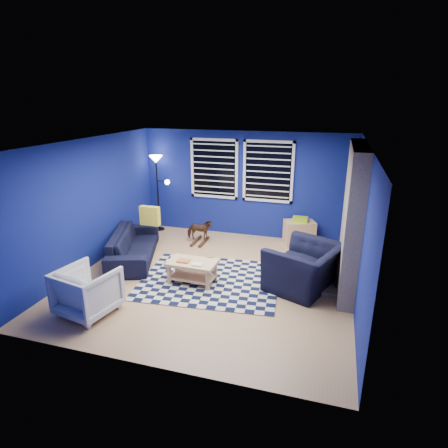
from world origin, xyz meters
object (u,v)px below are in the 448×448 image
at_px(armchair_big, 304,267).
at_px(rocking_horse, 200,230).
at_px(armchair_bent, 88,291).
at_px(coffee_table, 192,267).
at_px(floor_lamp, 157,170).
at_px(sofa, 134,245).
at_px(cabinet, 299,232).
at_px(tv, 355,190).

height_order(armchair_big, rocking_horse, armchair_big).
bearing_deg(armchair_bent, rocking_horse, -89.20).
relative_size(armchair_big, coffee_table, 1.37).
distance_m(armchair_big, floor_lamp, 4.47).
relative_size(sofa, cabinet, 2.63).
xyz_separation_m(cabinet, floor_lamp, (-3.49, -0.03, 1.26)).
bearing_deg(sofa, armchair_bent, 170.35).
height_order(armchair_bent, floor_lamp, floor_lamp).
height_order(armchair_big, cabinet, armchair_big).
bearing_deg(floor_lamp, tv, -2.78).
bearing_deg(floor_lamp, armchair_big, -28.86).
distance_m(tv, floor_lamp, 4.58).
relative_size(tv, armchair_big, 0.81).
xyz_separation_m(armchair_bent, coffee_table, (1.19, 1.39, -0.07)).
distance_m(armchair_bent, rocking_horse, 3.35).
bearing_deg(rocking_horse, floor_lamp, 47.40).
height_order(tv, coffee_table, tv).
bearing_deg(floor_lamp, cabinet, 0.45).
xyz_separation_m(sofa, armchair_big, (3.51, -0.28, 0.10)).
height_order(armchair_big, armchair_bent, armchair_big).
relative_size(armchair_big, rocking_horse, 2.15).
bearing_deg(tv, armchair_big, -113.05).
bearing_deg(rocking_horse, armchair_big, -139.65).
relative_size(sofa, armchair_big, 1.67).
height_order(tv, armchair_big, tv).
xyz_separation_m(tv, floor_lamp, (-4.57, 0.22, 0.15)).
xyz_separation_m(tv, armchair_big, (-0.79, -1.86, -1.00)).
bearing_deg(cabinet, rocking_horse, 172.21).
xyz_separation_m(rocking_horse, floor_lamp, (-1.28, 0.57, 1.24)).
xyz_separation_m(armchair_big, floor_lamp, (-3.78, 2.08, 1.15)).
height_order(rocking_horse, cabinet, cabinet).
bearing_deg(armchair_bent, sofa, -68.05).
xyz_separation_m(tv, sofa, (-4.30, -1.58, -1.10)).
bearing_deg(floor_lamp, armchair_bent, -80.54).
relative_size(armchair_big, armchair_bent, 1.48).
distance_m(coffee_table, cabinet, 3.00).
relative_size(cabinet, floor_lamp, 0.41).
height_order(coffee_table, cabinet, cabinet).
bearing_deg(coffee_table, armchair_bent, -130.42).
relative_size(tv, sofa, 0.49).
relative_size(rocking_horse, cabinet, 0.73).
height_order(armchair_bent, coffee_table, armchair_bent).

